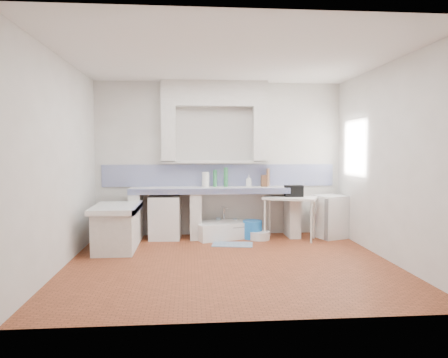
{
  "coord_description": "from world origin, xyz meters",
  "views": [
    {
      "loc": [
        -0.56,
        -5.69,
        1.57
      ],
      "look_at": [
        0.0,
        1.0,
        1.1
      ],
      "focal_mm": 33.51,
      "sensor_mm": 36.0,
      "label": 1
    }
  ],
  "objects": [
    {
      "name": "floor",
      "position": [
        0.0,
        0.0,
        0.0
      ],
      "size": [
        4.5,
        4.5,
        0.0
      ],
      "primitive_type": "plane",
      "color": "brown",
      "rests_on": "ground"
    },
    {
      "name": "wall_right",
      "position": [
        2.25,
        0.0,
        1.4
      ],
      "size": [
        0.0,
        4.5,
        4.5
      ],
      "primitive_type": "plane",
      "rotation": [
        1.57,
        0.0,
        -1.57
      ],
      "color": "silver",
      "rests_on": "ground"
    },
    {
      "name": "lace_valance",
      "position": [
        2.28,
        1.2,
        1.98
      ],
      "size": [
        0.01,
        0.84,
        0.24
      ],
      "primitive_type": "cube",
      "color": "white",
      "rests_on": "ground"
    },
    {
      "name": "water_bottle_a",
      "position": [
        -0.03,
        1.85,
        0.17
      ],
      "size": [
        0.09,
        0.09,
        0.33
      ],
      "primitive_type": "cylinder",
      "rotation": [
        0.0,
        0.0,
        -0.05
      ],
      "color": "silver",
      "rests_on": "ground"
    },
    {
      "name": "counter_lip",
      "position": [
        -0.1,
        1.42,
        0.86
      ],
      "size": [
        3.0,
        0.04,
        0.1
      ],
      "primitive_type": "cube",
      "color": "navy",
      "rests_on": "ground"
    },
    {
      "name": "side_table",
      "position": [
        1.19,
        1.44,
        0.37
      ],
      "size": [
        1.02,
        0.81,
        0.04
      ],
      "primitive_type": "cube",
      "rotation": [
        0.0,
        0.0,
        -0.4
      ],
      "color": "white",
      "rests_on": "ground"
    },
    {
      "name": "water_bottle_b",
      "position": [
        0.28,
        1.83,
        0.16
      ],
      "size": [
        0.1,
        0.1,
        0.31
      ],
      "primitive_type": "cylinder",
      "rotation": [
        0.0,
        0.0,
        -0.29
      ],
      "color": "silver",
      "rests_on": "ground"
    },
    {
      "name": "peninsula_base",
      "position": [
        -1.7,
        0.9,
        0.31
      ],
      "size": [
        0.6,
        1.0,
        0.62
      ],
      "primitive_type": "cube",
      "color": "silver",
      "rests_on": "ground"
    },
    {
      "name": "green_bottle_b",
      "position": [
        0.1,
        1.85,
        1.08
      ],
      "size": [
        0.1,
        0.1,
        0.35
      ],
      "primitive_type": "cylinder",
      "rotation": [
        0.0,
        0.0,
        -0.31
      ],
      "color": "#2E7845",
      "rests_on": "counter_slab"
    },
    {
      "name": "stove",
      "position": [
        -0.99,
        1.68,
        0.38
      ],
      "size": [
        0.56,
        0.55,
        0.76
      ],
      "primitive_type": "cube",
      "rotation": [
        0.0,
        0.0,
        -0.06
      ],
      "color": "white",
      "rests_on": "ground"
    },
    {
      "name": "cutting_board",
      "position": [
        0.88,
        1.85,
        1.06
      ],
      "size": [
        0.1,
        0.23,
        0.33
      ],
      "primitive_type": "cube",
      "rotation": [
        0.0,
        0.0,
        -0.35
      ],
      "color": "brown",
      "rests_on": "counter_slab"
    },
    {
      "name": "ceiling",
      "position": [
        0.0,
        0.0,
        2.8
      ],
      "size": [
        4.5,
        4.5,
        0.0
      ],
      "primitive_type": "plane",
      "rotation": [
        3.14,
        0.0,
        0.0
      ],
      "color": "silver",
      "rests_on": "ground"
    },
    {
      "name": "sink",
      "position": [
        0.07,
        1.68,
        0.13
      ],
      "size": [
        1.21,
        0.91,
        0.26
      ],
      "primitive_type": "cube",
      "rotation": [
        0.0,
        0.0,
        0.35
      ],
      "color": "white",
      "rests_on": "ground"
    },
    {
      "name": "counter_pier_left",
      "position": [
        -1.5,
        1.7,
        0.41
      ],
      "size": [
        0.2,
        0.55,
        0.82
      ],
      "primitive_type": "cube",
      "color": "silver",
      "rests_on": "ground"
    },
    {
      "name": "counter_pier_right",
      "position": [
        1.3,
        1.7,
        0.41
      ],
      "size": [
        0.2,
        0.55,
        0.82
      ],
      "primitive_type": "cube",
      "color": "silver",
      "rests_on": "ground"
    },
    {
      "name": "wall_left",
      "position": [
        -2.25,
        0.0,
        1.4
      ],
      "size": [
        0.0,
        4.5,
        4.5
      ],
      "primitive_type": "plane",
      "rotation": [
        1.57,
        0.0,
        1.57
      ],
      "color": "silver",
      "rests_on": "ground"
    },
    {
      "name": "paper_towel",
      "position": [
        -0.26,
        1.85,
        1.03
      ],
      "size": [
        0.16,
        0.16,
        0.26
      ],
      "primitive_type": "cylinder",
      "rotation": [
        0.0,
        0.0,
        0.21
      ],
      "color": "white",
      "rests_on": "counter_slab"
    },
    {
      "name": "black_bag",
      "position": [
        1.27,
        1.49,
        0.85
      ],
      "size": [
        0.33,
        0.2,
        0.2
      ],
      "primitive_type": "cube",
      "rotation": [
        0.0,
        0.0,
        -0.07
      ],
      "color": "black",
      "rests_on": "side_table"
    },
    {
      "name": "soap_bottle",
      "position": [
        0.52,
        1.83,
        1.01
      ],
      "size": [
        0.11,
        0.11,
        0.22
      ],
      "primitive_type": "imported",
      "rotation": [
        0.0,
        0.0,
        -0.11
      ],
      "color": "white",
      "rests_on": "counter_slab"
    },
    {
      "name": "bucket_blue",
      "position": [
        0.55,
        1.56,
        0.16
      ],
      "size": [
        0.39,
        0.39,
        0.32
      ],
      "primitive_type": "cylinder",
      "rotation": [
        0.0,
        0.0,
        -0.15
      ],
      "color": "blue",
      "rests_on": "ground"
    },
    {
      "name": "basin_white",
      "position": [
        0.66,
        1.47,
        0.07
      ],
      "size": [
        0.39,
        0.39,
        0.14
      ],
      "primitive_type": "cylinder",
      "rotation": [
        0.0,
        0.0,
        0.07
      ],
      "color": "white",
      "rests_on": "ground"
    },
    {
      "name": "alcove_mass",
      "position": [
        -0.1,
        1.88,
        2.58
      ],
      "size": [
        1.9,
        0.25,
        0.45
      ],
      "primitive_type": "cube",
      "color": "silver",
      "rests_on": "ground"
    },
    {
      "name": "green_bottle_a",
      "position": [
        -0.09,
        1.85,
        1.05
      ],
      "size": [
        0.09,
        0.09,
        0.31
      ],
      "primitive_type": "cylinder",
      "rotation": [
        0.0,
        0.0,
        0.41
      ],
      "color": "#2E7845",
      "rests_on": "counter_slab"
    },
    {
      "name": "bucket_red",
      "position": [
        -0.06,
        1.62,
        0.13
      ],
      "size": [
        0.32,
        0.32,
        0.26
      ],
      "primitive_type": "cylinder",
      "rotation": [
        0.0,
        0.0,
        -0.14
      ],
      "color": "#AE2C0A",
      "rests_on": "ground"
    },
    {
      "name": "peninsula_lip",
      "position": [
        -1.37,
        0.9,
        0.66
      ],
      "size": [
        0.04,
        1.1,
        0.1
      ],
      "primitive_type": "cube",
      "color": "navy",
      "rests_on": "ground"
    },
    {
      "name": "window_frame",
      "position": [
        2.42,
        1.2,
        1.6
      ],
      "size": [
        0.35,
        0.86,
        1.06
      ],
      "primitive_type": "cube",
      "color": "#382312",
      "rests_on": "ground"
    },
    {
      "name": "counter_pier_mid",
      "position": [
        -0.45,
        1.7,
        0.41
      ],
      "size": [
        0.2,
        0.55,
        0.82
      ],
      "primitive_type": "cube",
      "color": "silver",
      "rests_on": "ground"
    },
    {
      "name": "rug",
      "position": [
        0.15,
        1.1,
        0.01
      ],
      "size": [
        0.72,
        0.48,
        0.01
      ],
      "primitive_type": "cube",
      "rotation": [
        0.0,
        0.0,
        -0.16
      ],
      "color": "#315D8E",
      "rests_on": "ground"
    },
    {
      "name": "wall_back",
      "position": [
        0.0,
        2.0,
        1.4
      ],
      "size": [
        4.5,
        0.0,
        4.5
      ],
      "primitive_type": "plane",
      "rotation": [
        1.57,
        0.0,
        0.0
      ],
      "color": "silver",
      "rests_on": "ground"
    },
    {
      "name": "knife_block",
      "position": [
        0.8,
        1.81,
        1.0
      ],
      "size": [
        0.11,
        0.1,
        0.21
      ],
      "primitive_type": "cube",
      "rotation": [
        0.0,
        0.0,
        0.12
      ],
      "color": "brown",
      "rests_on": "counter_slab"
    },
    {
      "name": "backsplash",
      "position": [
        0.0,
        1.99,
        1.1
      ],
      "size": [
        4.27,
        0.03,
        0.4
      ],
      "primitive_type": "cube",
      "color": "navy",
      "rests_on": "ground"
    },
    {
      "name": "wall_front",
      "position": [
        0.0,
        -2.0,
        1.4
      ],
      "size": [
        4.5,
        0.0,
        4.5
      ],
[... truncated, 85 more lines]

